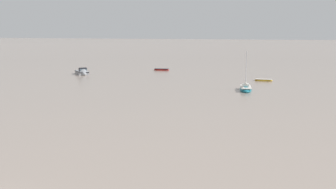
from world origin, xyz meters
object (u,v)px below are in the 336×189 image
object	(u,v)px
motorboat_moored_0	(83,73)
rowboat_moored_2	(264,80)
rowboat_moored_1	(162,70)
sailboat_moored_0	(246,89)

from	to	relation	value
motorboat_moored_0	rowboat_moored_2	world-z (taller)	motorboat_moored_0
rowboat_moored_1	rowboat_moored_2	world-z (taller)	rowboat_moored_1
motorboat_moored_0	sailboat_moored_0	size ratio (longest dim) A/B	0.91
rowboat_moored_1	motorboat_moored_0	bearing A→B (deg)	-136.84
rowboat_moored_1	rowboat_moored_2	bearing A→B (deg)	-34.06
sailboat_moored_0	motorboat_moored_0	bearing A→B (deg)	59.66
motorboat_moored_0	rowboat_moored_1	xyz separation A→B (m)	(13.44, 13.97, -0.18)
sailboat_moored_0	rowboat_moored_2	bearing A→B (deg)	-16.21
sailboat_moored_0	rowboat_moored_2	distance (m)	13.90
sailboat_moored_0	rowboat_moored_2	world-z (taller)	sailboat_moored_0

